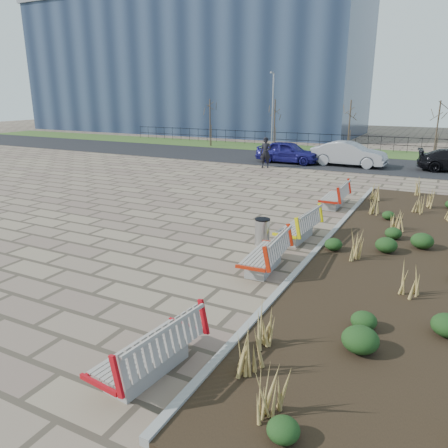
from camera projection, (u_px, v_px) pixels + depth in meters
The scene contains 20 objects.
ground at pixel (116, 281), 10.91m from camera, with size 120.00×120.00×0.00m, color #7C6C55.
planting_bed at pixel (404, 257), 12.41m from camera, with size 4.50×18.00×0.10m, color black.
planting_curb at pixel (324, 243), 13.42m from camera, with size 0.16×18.00×0.15m, color gray.
grass_verge_far at pixel (351, 152), 34.74m from camera, with size 80.00×5.00×0.04m, color #33511E.
road at pixel (332, 162), 29.63m from camera, with size 80.00×7.00×0.02m, color black.
bench_a at pixel (147, 347), 7.17m from camera, with size 0.90×2.10×1.00m, color #B70C15, non-canonical shape.
bench_b at pixel (264, 252), 11.49m from camera, with size 0.90×2.10×1.00m, color red, non-canonical shape.
bench_c at pixel (297, 225), 13.85m from camera, with size 0.90×2.10×1.00m, color yellow, non-canonical shape.
bench_d at pixel (334, 195), 17.92m from camera, with size 0.90×2.10×1.00m, color #A4180A, non-canonical shape.
litter_bin at pixel (262, 232), 13.42m from camera, with size 0.45×0.45×0.82m, color #B2B2B7.
pedestrian at pixel (266, 152), 27.30m from camera, with size 0.69×0.45×1.90m, color black.
car_blue at pixel (288, 152), 29.12m from camera, with size 1.70×4.23×1.44m, color navy.
car_silver at pixel (349, 154), 27.87m from camera, with size 1.63×4.67×1.54m, color gray.
tree_a at pixel (210, 123), 38.15m from camera, with size 1.40×1.40×4.00m, color #4C3D2D, non-canonical shape.
tree_b at pixel (274, 125), 35.51m from camera, with size 1.40×1.40×4.00m, color #4C3D2D, non-canonical shape.
tree_c at pixel (349, 127), 32.88m from camera, with size 1.40×1.40×4.00m, color #4C3D2D, non-canonical shape.
tree_d at pixel (437, 130), 30.24m from camera, with size 1.40×1.40×4.00m, color #4C3D2D, non-canonical shape.
lamp_west at pixel (273, 112), 34.80m from camera, with size 0.24×0.60×6.00m, color gray, non-canonical shape.
railing_fence at pixel (356, 142), 35.83m from camera, with size 44.00×0.10×1.20m, color black, non-canonical shape.
building_glass at pixel (191, 67), 52.46m from camera, with size 40.00×14.00×15.00m, color #192338.
Camera 1 is at (7.01, -7.68, 4.51)m, focal length 35.00 mm.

